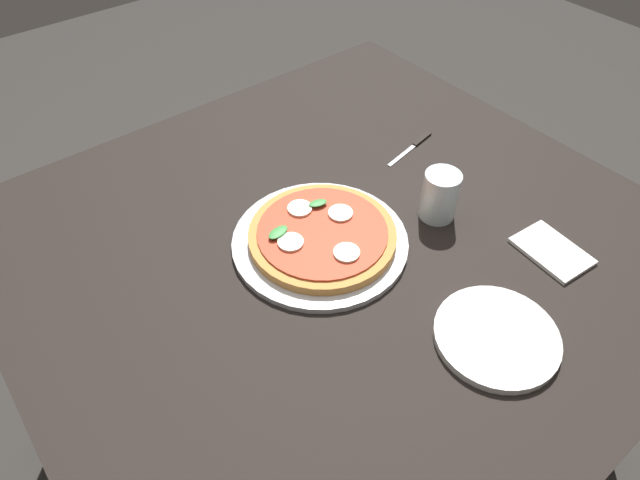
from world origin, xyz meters
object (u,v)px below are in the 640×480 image
dining_table (338,270)px  glass_cup (440,196)px  pizza (322,235)px  serving_tray (320,242)px  napkin (552,251)px  knife (415,145)px  plate_white (496,337)px

dining_table → glass_cup: glass_cup is taller
dining_table → pizza: 0.12m
serving_tray → glass_cup: glass_cup is taller
pizza → napkin: (-0.28, -0.31, -0.02)m
dining_table → serving_tray: serving_tray is taller
serving_tray → knife: size_ratio=2.07×
serving_tray → knife: bearing=-73.2°
dining_table → serving_tray: bearing=78.1°
serving_tray → knife: (0.11, -0.36, -0.00)m
napkin → glass_cup: glass_cup is taller
plate_white → dining_table: bearing=8.2°
plate_white → glass_cup: 0.30m
pizza → dining_table: bearing=-100.7°
pizza → glass_cup: (-0.08, -0.22, 0.03)m
serving_tray → napkin: size_ratio=2.50×
dining_table → plate_white: (-0.33, -0.05, 0.10)m
dining_table → glass_cup: (-0.07, -0.19, 0.14)m
dining_table → glass_cup: 0.25m
dining_table → glass_cup: size_ratio=11.85×
pizza → knife: pizza is taller
serving_tray → plate_white: (-0.34, -0.09, 0.00)m
pizza → napkin: size_ratio=2.09×
serving_tray → pizza: pizza is taller
napkin → knife: (0.39, -0.04, -0.00)m
plate_white → napkin: bearing=-75.9°
serving_tray → knife: 0.37m
napkin → plate_white: bearing=104.1°
plate_white → glass_cup: bearing=-28.4°
dining_table → knife: size_ratio=7.45×
napkin → glass_cup: bearing=24.0°
dining_table → plate_white: 0.35m
dining_table → napkin: 0.40m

